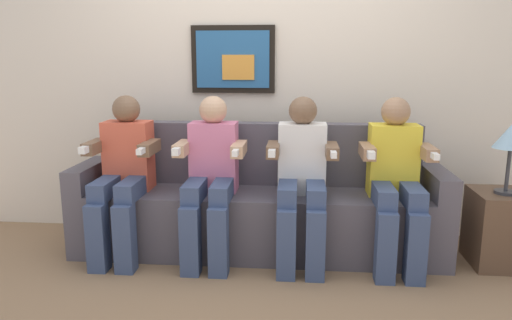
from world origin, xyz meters
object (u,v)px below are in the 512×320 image
object	(u,v)px
couch	(258,208)
person_leftmost	(123,171)
person_rightmost	(396,176)
person_right_center	(302,174)
table_lamp	(511,139)
person_left_center	(211,173)
side_table_right	(502,229)

from	to	relation	value
couch	person_leftmost	distance (m)	0.97
person_leftmost	person_rightmost	size ratio (longest dim) A/B	1.00
person_right_center	person_rightmost	distance (m)	0.61
table_lamp	person_right_center	bearing A→B (deg)	-178.83
couch	person_right_center	world-z (taller)	person_right_center
couch	person_left_center	size ratio (longest dim) A/B	2.32
person_leftmost	person_right_center	world-z (taller)	same
person_left_center	side_table_right	world-z (taller)	person_left_center
person_right_center	side_table_right	xyz separation A→B (m)	(1.34, 0.06, -0.36)
couch	person_leftmost	xyz separation A→B (m)	(-0.91, -0.17, 0.29)
person_leftmost	person_left_center	world-z (taller)	same
person_right_center	person_rightmost	size ratio (longest dim) A/B	1.00
person_right_center	side_table_right	distance (m)	1.38
couch	person_rightmost	world-z (taller)	person_rightmost
person_left_center	table_lamp	xyz separation A→B (m)	(1.92, 0.03, 0.25)
side_table_right	table_lamp	xyz separation A→B (m)	(-0.02, -0.03, 0.61)
person_rightmost	side_table_right	xyz separation A→B (m)	(0.73, 0.06, -0.36)
person_rightmost	side_table_right	size ratio (longest dim) A/B	2.22
person_right_center	person_left_center	bearing A→B (deg)	180.00
person_leftmost	table_lamp	size ratio (longest dim) A/B	2.41
person_leftmost	side_table_right	size ratio (longest dim) A/B	2.22
person_rightmost	person_right_center	bearing A→B (deg)	180.00
person_left_center	person_rightmost	distance (m)	1.22
person_right_center	person_rightmost	bearing A→B (deg)	0.00
person_leftmost	person_right_center	distance (m)	1.22
person_leftmost	person_right_center	size ratio (longest dim) A/B	1.00
person_rightmost	side_table_right	distance (m)	0.81
couch	side_table_right	xyz separation A→B (m)	(1.64, -0.11, -0.06)
couch	person_rightmost	bearing A→B (deg)	-10.51
person_left_center	couch	bearing A→B (deg)	29.09
side_table_right	table_lamp	distance (m)	0.61
couch	person_leftmost	size ratio (longest dim) A/B	2.32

